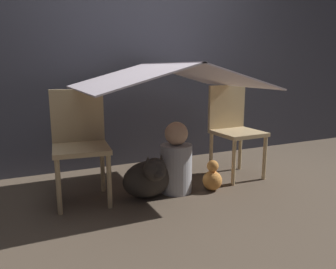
{
  "coord_description": "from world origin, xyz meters",
  "views": [
    {
      "loc": [
        -1.15,
        -2.39,
        1.05
      ],
      "look_at": [
        0.0,
        0.11,
        0.48
      ],
      "focal_mm": 35.0,
      "sensor_mm": 36.0,
      "label": 1
    }
  ],
  "objects_px": {
    "person_front": "(176,161)",
    "dog": "(149,177)",
    "chair_left": "(80,140)",
    "chair_right": "(233,126)"
  },
  "relations": [
    {
      "from": "person_front",
      "to": "chair_right",
      "type": "bearing_deg",
      "value": 14.19
    },
    {
      "from": "chair_right",
      "to": "person_front",
      "type": "xyz_separation_m",
      "value": [
        -0.71,
        -0.18,
        -0.22
      ]
    },
    {
      "from": "chair_left",
      "to": "dog",
      "type": "bearing_deg",
      "value": -20.29
    },
    {
      "from": "person_front",
      "to": "dog",
      "type": "xyz_separation_m",
      "value": [
        -0.27,
        -0.06,
        -0.08
      ]
    },
    {
      "from": "chair_left",
      "to": "dog",
      "type": "xyz_separation_m",
      "value": [
        0.49,
        -0.24,
        -0.3
      ]
    },
    {
      "from": "chair_right",
      "to": "dog",
      "type": "distance_m",
      "value": 1.05
    },
    {
      "from": "person_front",
      "to": "dog",
      "type": "bearing_deg",
      "value": -167.41
    },
    {
      "from": "chair_left",
      "to": "person_front",
      "type": "xyz_separation_m",
      "value": [
        0.76,
        -0.18,
        -0.22
      ]
    },
    {
      "from": "chair_right",
      "to": "dog",
      "type": "relative_size",
      "value": 2.1
    },
    {
      "from": "chair_left",
      "to": "chair_right",
      "type": "height_order",
      "value": "same"
    }
  ]
}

